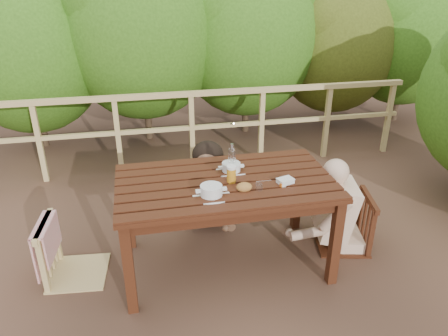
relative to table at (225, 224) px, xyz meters
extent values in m
plane|color=brown|center=(0.00, 0.00, -0.40)|extent=(60.00, 60.00, 0.00)
cube|color=#35170B|center=(0.00, 0.00, 0.00)|extent=(1.73, 0.97, 0.80)
cube|color=tan|center=(-1.25, 0.11, 0.09)|extent=(0.53, 0.53, 0.97)
cube|color=#35170B|center=(0.01, 0.81, 0.06)|extent=(0.56, 0.56, 0.93)
cube|color=#35170B|center=(1.13, 0.06, 0.07)|extent=(0.56, 0.56, 0.95)
cube|color=tan|center=(0.00, 2.00, 0.10)|extent=(5.60, 0.10, 1.01)
cylinder|color=white|center=(-0.15, -0.22, 0.45)|extent=(0.28, 0.28, 0.09)
cylinder|color=silver|center=(0.08, 0.16, 0.44)|extent=(0.26, 0.26, 0.09)
ellipsoid|color=olive|center=(0.11, -0.19, 0.44)|extent=(0.12, 0.09, 0.07)
cylinder|color=orange|center=(0.04, -0.03, 0.47)|extent=(0.08, 0.08, 0.15)
cylinder|color=silver|center=(0.09, 0.17, 0.53)|extent=(0.06, 0.06, 0.25)
cylinder|color=white|center=(0.22, -0.22, 0.43)|extent=(0.06, 0.06, 0.07)
cube|color=silver|center=(0.45, -0.15, 0.43)|extent=(0.15, 0.12, 0.05)
camera|label=1|loc=(-0.63, -2.98, 1.97)|focal=34.24mm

